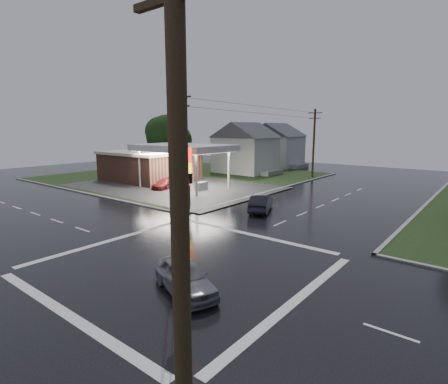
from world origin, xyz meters
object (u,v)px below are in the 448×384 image
Objects in this scene: house_near at (246,147)px; car_north at (261,203)px; pylon_sign at (183,166)px; car_pump at (165,184)px; utility_pole_n at (314,142)px; utility_pole_se at (180,247)px; utility_pole_nw at (183,149)px; gas_station at (154,164)px; tree_nw_behind at (168,136)px; car_crossing at (185,277)px; house_far at (276,144)px.

house_near is 2.32× the size of car_north.
car_pump is (-9.17, 5.77, -3.36)m from pylon_sign.
pylon_sign is 8.30m from car_north.
utility_pole_n is 2.33× the size of car_pump.
utility_pole_nw is at bearing 135.00° from utility_pole_se.
utility_pole_nw is at bearing -32.23° from gas_station.
utility_pole_n is at bearing 18.21° from tree_nw_behind.
tree_nw_behind is at bearing 139.90° from utility_pole_nw.
utility_pole_nw is at bearing -40.10° from tree_nw_behind.
utility_pole_n is (1.00, 27.50, 1.46)m from pylon_sign.
car_crossing is at bearing 86.63° from car_north.
house_near reaches higher than car_north.
utility_pole_nw is 2.46× the size of car_crossing.
gas_station is 5.80× the size of car_pump.
car_pump is at bearing 147.82° from pylon_sign.
utility_pole_se reaches higher than pylon_sign.
utility_pole_se is 58.64m from tree_nw_behind.
tree_nw_behind is at bearing 70.26° from car_crossing.
house_far is at bearing 76.55° from car_pump.
utility_pole_n is at bearing 9.91° from house_near.
utility_pole_n is at bearing 111.80° from utility_pole_se.
car_north is at bearing 33.97° from utility_pole_nw.
house_far is (-11.45, 37.50, 0.39)m from pylon_sign.
car_pump is at bearing 138.54° from utility_pole_se.
utility_pole_se reaches higher than house_near.
utility_pole_nw is at bearing -51.21° from car_pump.
car_north is 17.11m from car_crossing.
utility_pole_n is 24.47m from car_pump.
pylon_sign is 39.21m from house_far.
gas_station is 2.50× the size of utility_pole_n.
house_far is (-31.45, 57.50, -1.32)m from utility_pole_se.
house_far is 2.32× the size of car_north.
pylon_sign reaches higher than car_north.
utility_pole_nw is 2.44× the size of car_pump.
utility_pole_se is at bearing -39.70° from gas_station.
gas_station is at bearing -106.17° from house_near.
utility_pole_nw is at bearing 10.15° from car_north.
house_near is (-11.45, -2.00, -1.06)m from utility_pole_n.
pylon_sign is at bearing 135.00° from utility_pole_nw.
tree_nw_behind reaches higher than car_crossing.
utility_pole_se is at bearing -56.21° from house_near.
car_north is at bearing -15.49° from gas_station.
house_near is 2.45× the size of car_pump.
utility_pole_n reaches higher than pylon_sign.
pylon_sign is 28.34m from utility_pole_se.
utility_pole_se reaches higher than gas_station.
gas_station is 19.38m from utility_pole_nw.
house_far is at bearing -85.63° from car_north.
house_near is 1.10× the size of tree_nw_behind.
car_crossing is (5.98, -16.03, -0.02)m from car_north.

